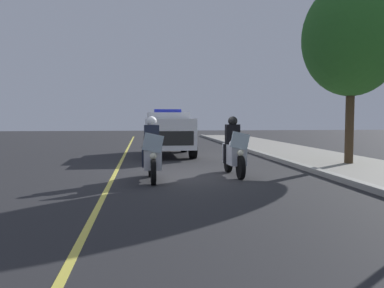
% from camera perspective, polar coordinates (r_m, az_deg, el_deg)
% --- Properties ---
extents(ground_plane, '(80.00, 80.00, 0.00)m').
position_cam_1_polar(ground_plane, '(11.89, 0.07, -4.37)').
color(ground_plane, '#28282B').
extents(curb_strip, '(48.00, 0.24, 0.15)m').
position_cam_1_polar(curb_strip, '(12.87, 16.84, -3.57)').
color(curb_strip, '#9E9B93').
rests_on(curb_strip, ground).
extents(sidewalk_strip, '(48.00, 3.60, 0.10)m').
position_cam_1_polar(sidewalk_strip, '(13.75, 24.13, -3.38)').
color(sidewalk_strip, gray).
rests_on(sidewalk_strip, ground).
extents(lane_stripe_center, '(48.00, 0.12, 0.01)m').
position_cam_1_polar(lane_stripe_center, '(11.83, -11.01, -4.46)').
color(lane_stripe_center, '#E0D14C').
rests_on(lane_stripe_center, ground).
extents(police_motorcycle_lead_left, '(2.14, 0.57, 1.72)m').
position_cam_1_polar(police_motorcycle_lead_left, '(10.83, -5.69, -1.46)').
color(police_motorcycle_lead_left, black).
rests_on(police_motorcycle_lead_left, ground).
extents(police_motorcycle_lead_right, '(2.14, 0.57, 1.72)m').
position_cam_1_polar(police_motorcycle_lead_right, '(11.74, 5.97, -1.06)').
color(police_motorcycle_lead_right, black).
rests_on(police_motorcycle_lead_right, ground).
extents(police_suv, '(4.94, 2.16, 2.05)m').
position_cam_1_polar(police_suv, '(17.96, -3.43, 1.80)').
color(police_suv, silver).
rests_on(police_suv, ground).
extents(tree_mid_block, '(3.34, 3.34, 6.25)m').
position_cam_1_polar(tree_mid_block, '(15.18, 21.68, 13.69)').
color(tree_mid_block, '#42301E').
rests_on(tree_mid_block, sidewalk_strip).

